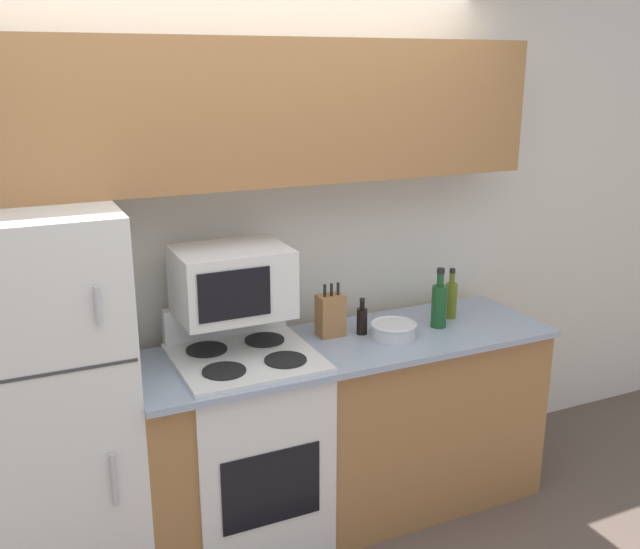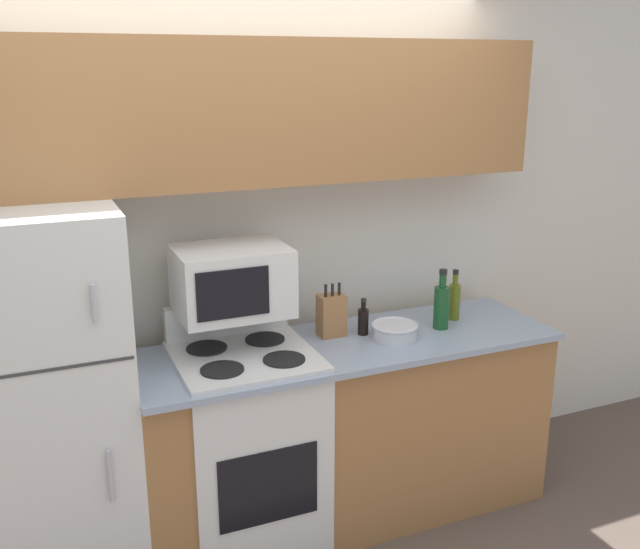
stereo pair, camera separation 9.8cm
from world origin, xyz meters
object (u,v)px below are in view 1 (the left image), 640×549
Objects in this scene: refrigerator at (35,413)px; microwave at (232,281)px; knife_block at (330,315)px; bowl at (393,330)px; bottle_wine_green at (439,304)px; stove at (248,448)px; bottle_soy_sauce at (362,320)px; bottle_olive_oil at (451,299)px.

microwave is (0.86, 0.04, 0.43)m from refrigerator.
microwave is at bearing -179.13° from knife_block.
bottle_wine_green is (0.28, 0.04, 0.08)m from bowl.
knife_block is (0.47, 0.10, 0.54)m from stove.
bottle_soy_sauce is (-0.39, 0.07, -0.05)m from bottle_wine_green.
stove is 2.28× the size of microwave.
refrigerator is at bearing -177.95° from knife_block.
knife_block is (0.49, 0.01, -0.23)m from microwave.
microwave reaches higher than bottle_wine_green.
knife_block reaches higher than bowl.
stove and bottle_soy_sauce have the same top height.
refrigerator is 6.40× the size of bottle_olive_oil.
bottle_wine_green is at bearing 7.30° from bowl.
stove is at bearing -79.38° from microwave.
bottle_soy_sauce is at bearing -17.46° from knife_block.
microwave is 0.54m from knife_block.
bottle_olive_oil is (2.01, 0.02, 0.20)m from refrigerator.
bottle_olive_oil is 1.44× the size of bottle_soy_sauce.
refrigerator reaches higher than bottle_olive_oil.
bottle_wine_green reaches higher than stove.
bottle_wine_green is (0.54, -0.12, 0.02)m from knife_block.
refrigerator reaches higher than knife_block.
knife_block is at bearing 162.54° from bottle_soy_sauce.
knife_block is 1.01× the size of bottle_olive_oil.
bottle_olive_oil is at bearing -2.83° from knife_block.
bottle_soy_sauce is at bearing -178.58° from bottle_olive_oil.
stove is 0.87m from bowl.
microwave reaches higher than bowl.
refrigerator is at bearing 176.17° from bowl.
refrigerator is 1.50× the size of stove.
bottle_wine_green is at bearing -12.58° from knife_block.
bowl is 0.74× the size of bottle_wine_green.
knife_block is at bearing 12.60° from stove.
bottle_soy_sauce is (0.15, -0.05, -0.03)m from knife_block.
microwave is 1.05m from bottle_wine_green.
microwave reaches higher than stove.
bowl is at bearing -3.83° from refrigerator.
refrigerator reaches higher than bowl.
bottle_wine_green is at bearing -6.27° from microwave.
knife_block is 0.67m from bottle_olive_oil.
refrigerator is 3.41× the size of microwave.
knife_block is (1.34, 0.05, 0.20)m from refrigerator.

